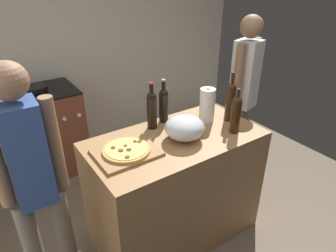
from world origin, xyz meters
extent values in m
cube|color=#6B5B4C|center=(0.00, 1.27, -0.01)|extent=(4.15, 3.14, 0.02)
cube|color=silver|center=(0.00, 2.59, 1.30)|extent=(4.15, 0.10, 2.60)
cube|color=#9E7247|center=(-0.08, 0.68, 0.46)|extent=(1.26, 0.67, 0.92)
cube|color=#9E7247|center=(-0.47, 0.69, 0.93)|extent=(0.40, 0.32, 0.02)
cylinder|color=tan|center=(-0.47, 0.69, 0.95)|extent=(0.31, 0.31, 0.02)
cylinder|color=#EAC660|center=(-0.47, 0.69, 0.96)|extent=(0.27, 0.27, 0.00)
cylinder|color=brown|center=(-0.46, 0.72, 0.96)|extent=(0.02, 0.02, 0.01)
cylinder|color=brown|center=(-0.51, 0.69, 0.96)|extent=(0.03, 0.03, 0.01)
cylinder|color=brown|center=(-0.54, 0.74, 0.96)|extent=(0.03, 0.03, 0.01)
cylinder|color=brown|center=(-0.51, 0.60, 0.96)|extent=(0.03, 0.03, 0.01)
cylinder|color=brown|center=(-0.38, 0.74, 0.96)|extent=(0.02, 0.02, 0.01)
cylinder|color=brown|center=(-0.46, 0.67, 0.96)|extent=(0.03, 0.03, 0.01)
cylinder|color=#B2B2B7|center=(-0.04, 0.64, 0.92)|extent=(0.12, 0.12, 0.01)
ellipsoid|color=silver|center=(-0.04, 0.64, 1.00)|extent=(0.28, 0.28, 0.17)
cylinder|color=white|center=(0.27, 0.77, 1.05)|extent=(0.12, 0.12, 0.27)
cylinder|color=#997551|center=(0.27, 0.77, 1.05)|extent=(0.03, 0.03, 0.27)
cylinder|color=#331E0F|center=(0.32, 0.51, 1.04)|extent=(0.07, 0.07, 0.24)
sphere|color=#331E0F|center=(0.32, 0.51, 1.16)|extent=(0.07, 0.07, 0.07)
cylinder|color=#331E0F|center=(0.32, 0.51, 1.21)|extent=(0.02, 0.02, 0.06)
cylinder|color=black|center=(0.32, 0.51, 1.25)|extent=(0.02, 0.02, 0.01)
cylinder|color=black|center=(-0.01, 0.95, 1.03)|extent=(0.07, 0.07, 0.23)
sphere|color=black|center=(-0.01, 0.95, 1.15)|extent=(0.07, 0.07, 0.07)
cylinder|color=black|center=(-0.01, 0.95, 1.21)|extent=(0.03, 0.03, 0.08)
cylinder|color=gold|center=(-0.01, 0.95, 1.25)|extent=(0.03, 0.03, 0.01)
cylinder|color=#331E0F|center=(0.43, 0.68, 1.05)|extent=(0.07, 0.07, 0.27)
sphere|color=#331E0F|center=(0.43, 0.68, 1.19)|extent=(0.07, 0.07, 0.07)
cylinder|color=#331E0F|center=(0.43, 0.68, 1.25)|extent=(0.03, 0.03, 0.09)
cylinder|color=black|center=(0.43, 0.68, 1.30)|extent=(0.03, 0.03, 0.01)
cylinder|color=black|center=(-0.14, 0.91, 1.04)|extent=(0.07, 0.07, 0.25)
sphere|color=black|center=(-0.14, 0.91, 1.16)|extent=(0.07, 0.07, 0.07)
cylinder|color=black|center=(-0.14, 0.91, 1.22)|extent=(0.03, 0.03, 0.08)
cylinder|color=maroon|center=(-0.14, 0.91, 1.27)|extent=(0.03, 0.03, 0.01)
cube|color=brown|center=(-0.61, 2.19, 0.45)|extent=(0.58, 0.57, 0.90)
cube|color=black|center=(-0.61, 2.19, 0.91)|extent=(0.58, 0.57, 0.02)
cylinder|color=silver|center=(-0.83, 1.89, 0.70)|extent=(0.04, 0.02, 0.04)
cylinder|color=silver|center=(-0.68, 1.89, 0.70)|extent=(0.04, 0.02, 0.04)
cylinder|color=silver|center=(-0.54, 1.89, 0.70)|extent=(0.04, 0.02, 0.04)
cylinder|color=silver|center=(-0.39, 1.89, 0.70)|extent=(0.04, 0.02, 0.04)
cylinder|color=black|center=(-0.68, 2.23, 0.94)|extent=(0.21, 0.21, 0.04)
cylinder|color=slate|center=(-0.94, 0.72, 0.40)|extent=(0.11, 0.11, 0.80)
cube|color=#334C8C|center=(-1.04, 0.72, 1.10)|extent=(0.21, 0.21, 0.60)
cylinder|color=#936B4C|center=(-0.89, 0.71, 1.12)|extent=(0.08, 0.08, 0.57)
sphere|color=#936B4C|center=(-1.04, 0.72, 1.52)|extent=(0.19, 0.19, 0.19)
cylinder|color=slate|center=(0.99, 0.99, 0.41)|extent=(0.11, 0.11, 0.82)
cylinder|color=slate|center=(0.81, 0.94, 0.41)|extent=(0.11, 0.11, 0.82)
cube|color=silver|center=(0.90, 0.96, 1.13)|extent=(0.26, 0.25, 0.62)
cylinder|color=#936B4C|center=(1.04, 1.00, 1.14)|extent=(0.08, 0.08, 0.58)
cylinder|color=#936B4C|center=(0.75, 0.92, 1.14)|extent=(0.08, 0.08, 0.58)
sphere|color=#936B4C|center=(0.90, 0.96, 1.55)|extent=(0.20, 0.20, 0.20)
camera|label=1|loc=(-1.17, -0.82, 1.98)|focal=32.10mm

